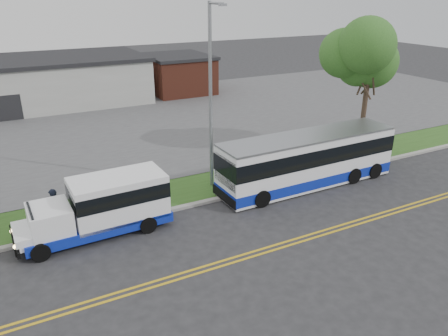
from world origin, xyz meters
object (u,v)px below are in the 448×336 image
tree_east (370,58)px  streetlight_near (211,93)px  shuttle_bus (105,204)px  transit_bus (308,160)px  pedestrian (54,208)px

tree_east → streetlight_near: streetlight_near is taller
tree_east → shuttle_bus: bearing=-172.2°
tree_east → transit_bus: tree_east is taller
tree_east → transit_bus: (-6.22, -2.40, -4.74)m
streetlight_near → shuttle_bus: 7.68m
shuttle_bus → transit_bus: transit_bus is taller
transit_bus → pedestrian: (-13.02, 1.30, -0.42)m
shuttle_bus → pedestrian: 2.36m
streetlight_near → pedestrian: bearing=-174.3°
tree_east → transit_bus: 8.19m
shuttle_bus → transit_bus: 11.06m
tree_east → pedestrian: bearing=-176.7°
transit_bus → streetlight_near: bearing=155.4°
streetlight_near → pedestrian: streetlight_near is taller
streetlight_near → tree_east: bearing=1.4°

